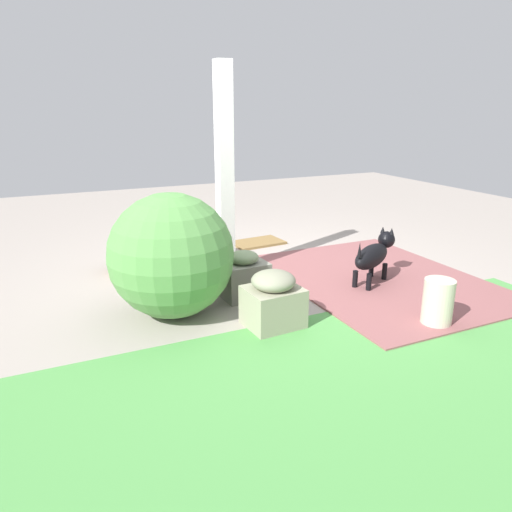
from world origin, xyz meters
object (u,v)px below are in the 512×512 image
object	(u,v)px
porch_pillar	(225,173)
stone_planter_far	(273,300)
round_shrub	(171,256)
stone_planter_mid	(244,276)
doormat	(257,243)
terracotta_pot_broad	(124,250)
stone_planter_nearest	(195,241)
ceramic_urn	(438,302)
dog	(374,255)

from	to	relation	value
porch_pillar	stone_planter_far	distance (m)	1.53
porch_pillar	round_shrub	xyz separation A→B (m)	(0.76, 0.75, -0.52)
stone_planter_mid	doormat	size ratio (longest dim) A/B	0.68
stone_planter_mid	terracotta_pot_broad	distance (m)	1.44
terracotta_pot_broad	stone_planter_nearest	bearing A→B (deg)	178.96
round_shrub	ceramic_urn	distance (m)	2.13
dog	ceramic_urn	bearing A→B (deg)	82.33
stone_planter_nearest	porch_pillar	bearing A→B (deg)	107.78
stone_planter_nearest	stone_planter_far	world-z (taller)	stone_planter_nearest
terracotta_pot_broad	stone_planter_far	bearing A→B (deg)	113.81
stone_planter_mid	stone_planter_far	bearing A→B (deg)	86.99
stone_planter_nearest	ceramic_urn	distance (m)	2.63
round_shrub	ceramic_urn	xyz separation A→B (m)	(-1.81, 1.07, -0.32)
dog	doormat	distance (m)	1.81
porch_pillar	stone_planter_mid	world-z (taller)	porch_pillar
dog	stone_planter_far	bearing A→B (deg)	18.52
stone_planter_far	ceramic_urn	xyz separation A→B (m)	(-1.17, 0.53, -0.03)
porch_pillar	terracotta_pot_broad	bearing A→B (deg)	-29.75
round_shrub	terracotta_pot_broad	size ratio (longest dim) A/B	2.59
dog	round_shrub	bearing A→B (deg)	-3.12
stone_planter_mid	dog	distance (m)	1.29
porch_pillar	round_shrub	distance (m)	1.19
stone_planter_nearest	dog	world-z (taller)	dog
porch_pillar	doormat	world-z (taller)	porch_pillar
dog	doormat	world-z (taller)	dog
round_shrub	dog	world-z (taller)	round_shrub
dog	doormat	xyz separation A→B (m)	(0.41, -1.74, -0.28)
porch_pillar	doormat	xyz separation A→B (m)	(-0.77, -0.89, -1.01)
stone_planter_nearest	ceramic_urn	world-z (taller)	stone_planter_nearest
stone_planter_mid	doormat	world-z (taller)	stone_planter_mid
stone_planter_mid	dog	world-z (taller)	dog
stone_planter_nearest	dog	size ratio (longest dim) A/B	0.72
porch_pillar	stone_planter_far	world-z (taller)	porch_pillar
stone_planter_far	doormat	world-z (taller)	stone_planter_far
ceramic_urn	doormat	size ratio (longest dim) A/B	0.60
round_shrub	dog	xyz separation A→B (m)	(-1.94, 0.11, -0.21)
porch_pillar	terracotta_pot_broad	world-z (taller)	porch_pillar
terracotta_pot_broad	ceramic_urn	bearing A→B (deg)	130.04
porch_pillar	dog	size ratio (longest dim) A/B	2.96
stone_planter_mid	dog	bearing A→B (deg)	170.77
round_shrub	doormat	xyz separation A→B (m)	(-1.53, -1.63, -0.49)
stone_planter_mid	stone_planter_nearest	bearing A→B (deg)	-86.13
stone_planter_far	round_shrub	bearing A→B (deg)	-40.14
porch_pillar	dog	xyz separation A→B (m)	(-1.18, 0.85, -0.74)
round_shrub	doormat	size ratio (longest dim) A/B	1.61
ceramic_urn	doormat	world-z (taller)	ceramic_urn
terracotta_pot_broad	dog	size ratio (longest dim) A/B	0.56
porch_pillar	ceramic_urn	distance (m)	2.26
stone_planter_mid	doormat	bearing A→B (deg)	-119.10
stone_planter_mid	terracotta_pot_broad	xyz separation A→B (m)	(0.84, -1.18, 0.03)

